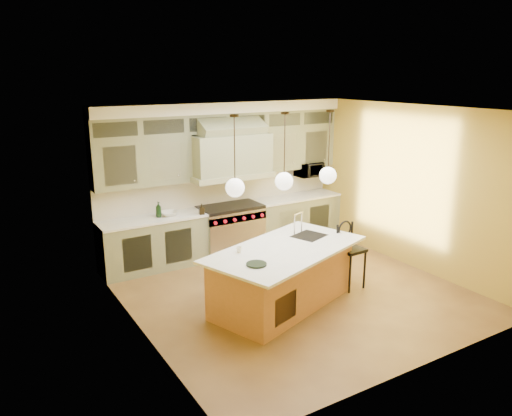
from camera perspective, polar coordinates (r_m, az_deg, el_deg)
floor at (r=8.16m, az=4.37°, el=-9.58°), size 5.00×5.00×0.00m
ceiling at (r=7.43m, az=4.83°, el=11.17°), size 5.00×5.00×0.00m
wall_back at (r=9.75m, az=-4.02°, el=3.54°), size 5.00×0.00×5.00m
wall_front at (r=5.92m, az=18.88°, el=-5.05°), size 5.00×0.00×5.00m
wall_left at (r=6.58m, az=-13.41°, el=-2.62°), size 0.00×5.00×5.00m
wall_right at (r=9.32m, az=17.19°, el=2.34°), size 0.00×5.00×5.00m
back_cabinetry at (r=9.52m, az=-3.28°, el=3.14°), size 5.00×0.77×2.90m
range at (r=9.69m, az=-2.95°, el=-2.42°), size 1.20×0.74×0.96m
kitchen_island at (r=7.58m, az=3.10°, el=-7.69°), size 2.78×2.06×1.35m
counter_stool at (r=8.26m, az=10.66°, el=-4.82°), size 0.41×0.41×1.10m
microwave at (r=10.57m, az=6.07°, el=4.40°), size 0.54×0.37×0.30m
oil_bottle_a at (r=8.97m, az=-11.08°, el=-0.18°), size 0.12×0.12×0.28m
oil_bottle_b at (r=9.05m, az=-6.24°, el=-0.12°), size 0.10×0.10×0.20m
fruit_bowl at (r=9.07m, az=-9.89°, el=-0.63°), size 0.32×0.32×0.07m
cup at (r=7.19m, az=-1.95°, el=-4.79°), size 0.09×0.09×0.08m
pendant_left at (r=6.72m, az=-2.42°, el=2.58°), size 0.26×0.26×1.11m
pendant_center at (r=7.13m, az=3.23°, el=3.31°), size 0.26×0.26×1.11m
pendant_right at (r=7.60m, az=8.22°, el=3.92°), size 0.26×0.26×1.11m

